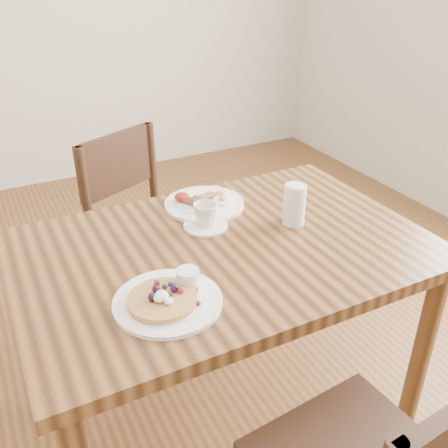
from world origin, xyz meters
The scene contains 7 objects.
ground centered at (0.00, 0.00, 0.00)m, with size 5.00×5.00×0.00m, color brown.
dining_table centered at (0.00, 0.00, 0.65)m, with size 1.20×0.80×0.75m.
chair_far centered at (-0.04, 0.63, 0.49)m, with size 0.56×0.56×0.88m.
pancake_plate centered at (-0.25, -0.18, 0.76)m, with size 0.27×0.27×0.06m.
breakfast_plate centered at (0.05, 0.26, 0.76)m, with size 0.27×0.27×0.04m.
teacup_saucer centered at (0.00, 0.12, 0.78)m, with size 0.14×0.14×0.08m.
water_glass centered at (0.26, 0.02, 0.82)m, with size 0.07×0.07×0.13m, color silver.
Camera 1 is at (-0.58, -1.12, 1.51)m, focal length 40.00 mm.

